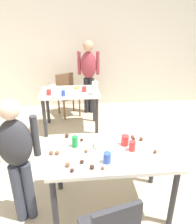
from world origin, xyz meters
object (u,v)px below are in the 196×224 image
(dining_table_near, at_px, (111,159))
(person_girl_near, at_px, (17,155))
(soda_can, at_px, (75,142))
(pitcher_far, at_px, (95,88))
(person_adult_far, at_px, (89,71))
(chair_far_table, at_px, (67,92))
(mixing_bowl, at_px, (103,144))
(dining_table_far, at_px, (70,98))

(dining_table_near, xyz_separation_m, person_girl_near, (-0.93, -0.09, 0.18))
(soda_can, distance_m, pitcher_far, 1.63)
(person_adult_far, distance_m, pitcher_far, 0.93)
(chair_far_table, bearing_deg, person_adult_far, 4.84)
(person_girl_near, distance_m, soda_can, 0.59)
(person_girl_near, bearing_deg, chair_far_table, 81.83)
(soda_can, bearing_deg, chair_far_table, 93.91)
(mixing_bowl, xyz_separation_m, soda_can, (-0.30, 0.04, 0.03))
(mixing_bowl, relative_size, pitcher_far, 0.87)
(chair_far_table, relative_size, person_adult_far, 0.57)
(dining_table_far, relative_size, pitcher_far, 4.51)
(person_girl_near, bearing_deg, pitcher_far, 63.29)
(pitcher_far, bearing_deg, person_girl_near, -116.71)
(chair_far_table, xyz_separation_m, person_adult_far, (0.47, 0.04, 0.42))
(dining_table_near, relative_size, soda_can, 10.72)
(person_girl_near, bearing_deg, mixing_bowl, 11.52)
(chair_far_table, height_order, person_adult_far, person_adult_far)
(pitcher_far, bearing_deg, dining_table_far, 153.87)
(dining_table_near, bearing_deg, soda_can, 161.95)
(mixing_bowl, bearing_deg, person_adult_far, 90.18)
(chair_far_table, height_order, pitcher_far, pitcher_far)
(person_adult_far, distance_m, soda_can, 2.54)
(dining_table_near, xyz_separation_m, chair_far_table, (-0.55, 2.60, -0.16))
(chair_far_table, height_order, soda_can, soda_can)
(person_girl_near, relative_size, mixing_bowl, 7.00)
(person_girl_near, distance_m, pitcher_far, 2.02)
(person_girl_near, relative_size, person_adult_far, 0.91)
(person_adult_far, relative_size, soda_can, 12.55)
(person_adult_far, xyz_separation_m, mixing_bowl, (0.01, -2.55, -0.14))
(dining_table_far, height_order, soda_can, soda_can)
(soda_can, bearing_deg, mixing_bowl, -6.78)
(dining_table_far, xyz_separation_m, person_girl_near, (-0.47, -2.01, 0.20))
(dining_table_near, height_order, mixing_bowl, mixing_bowl)
(chair_far_table, bearing_deg, dining_table_near, -78.11)
(dining_table_far, bearing_deg, chair_far_table, 97.21)
(dining_table_near, height_order, person_adult_far, person_adult_far)
(mixing_bowl, bearing_deg, dining_table_far, 101.91)
(mixing_bowl, bearing_deg, chair_far_table, 100.66)
(person_girl_near, relative_size, soda_can, 11.48)
(mixing_bowl, bearing_deg, person_girl_near, -168.48)
(dining_table_far, bearing_deg, person_girl_near, -103.20)
(mixing_bowl, bearing_deg, dining_table_near, -49.50)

